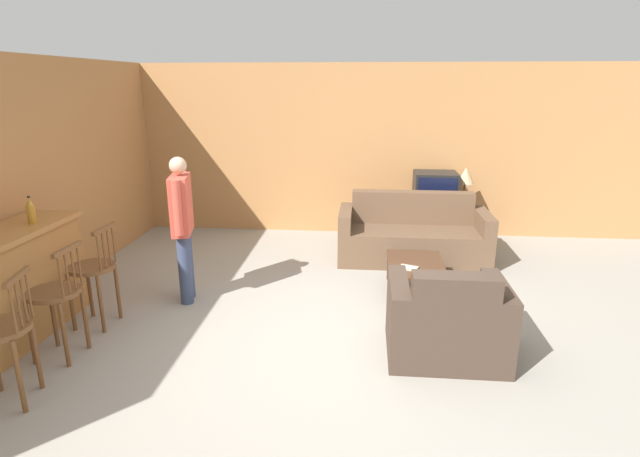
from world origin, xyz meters
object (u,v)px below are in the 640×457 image
object	(u,v)px
tv_unit	(433,221)
book_on_table	(408,268)
person_by_window	(182,222)
armchair_near	(447,323)
tv	(435,187)
bar_chair_mid	(56,299)
table_lamp	(466,177)
bottle	(31,211)
couch_far	(413,237)
bar_chair_far	(93,273)
coffee_table	(416,268)
bar_chair_near	(2,336)

from	to	relation	value
tv_unit	book_on_table	distance (m)	2.31
person_by_window	armchair_near	bearing A→B (deg)	-19.41
tv	person_by_window	bearing A→B (deg)	-140.30
bar_chair_mid	tv_unit	distance (m)	5.19
table_lamp	tv	bearing A→B (deg)	-179.60
armchair_near	person_by_window	bearing A→B (deg)	160.59
book_on_table	table_lamp	size ratio (longest dim) A/B	0.44
bottle	table_lamp	bearing A→B (deg)	34.64
couch_far	table_lamp	xyz separation A→B (m)	(0.81, 0.89, 0.67)
tv_unit	person_by_window	distance (m)	3.89
couch_far	book_on_table	bearing A→B (deg)	-96.81
bar_chair_far	person_by_window	bearing A→B (deg)	43.57
book_on_table	table_lamp	xyz separation A→B (m)	(0.97, 2.24, 0.61)
tv_unit	bottle	world-z (taller)	bottle
book_on_table	coffee_table	bearing A→B (deg)	60.58
armchair_near	tv	size ratio (longest dim) A/B	1.62
tv_unit	bottle	xyz separation A→B (m)	(-4.13, -3.15, 0.86)
bar_chair_mid	armchair_near	xyz separation A→B (m)	(3.34, 0.31, -0.23)
armchair_near	tv_unit	xyz separation A→B (m)	(0.30, 3.39, -0.02)
table_lamp	bar_chair_far	bearing A→B (deg)	-142.64
bar_chair_near	tv_unit	xyz separation A→B (m)	(3.63, 4.35, -0.25)
bar_chair_far	tv_unit	xyz separation A→B (m)	(3.63, 3.10, -0.25)
armchair_near	bottle	world-z (taller)	bottle
tv	table_lamp	bearing A→B (deg)	0.40
bottle	person_by_window	size ratio (longest dim) A/B	0.17
bar_chair_far	armchair_near	size ratio (longest dim) A/B	1.01
bar_chair_far	book_on_table	distance (m)	3.21
tv	couch_far	bearing A→B (deg)	-113.25
book_on_table	person_by_window	size ratio (longest dim) A/B	0.15
bar_chair_mid	couch_far	world-z (taller)	bar_chair_mid
couch_far	coffee_table	distance (m)	1.18
bar_chair_far	bottle	distance (m)	0.79
coffee_table	bottle	size ratio (longest dim) A/B	3.48
couch_far	bottle	bearing A→B (deg)	-148.89
coffee_table	bar_chair_mid	bearing A→B (deg)	-152.80
bar_chair_near	book_on_table	bearing A→B (deg)	34.38
bar_chair_mid	bar_chair_far	world-z (taller)	same
bar_chair_mid	bottle	size ratio (longest dim) A/B	3.84
bottle	person_by_window	bearing A→B (deg)	30.57
bar_chair_near	bar_chair_mid	size ratio (longest dim) A/B	1.00
bar_chair_far	couch_far	distance (m)	3.94
armchair_near	coffee_table	xyz separation A→B (m)	(-0.15, 1.33, -0.00)
bar_chair_near	bar_chair_mid	world-z (taller)	same
bar_chair_mid	coffee_table	distance (m)	3.59
bar_chair_far	couch_far	bearing A→B (deg)	34.25
bar_chair_near	bar_chair_far	world-z (taller)	same
bar_chair_far	tv	size ratio (longest dim) A/B	1.64
bar_chair_mid	couch_far	bearing A→B (deg)	40.90
armchair_near	bottle	size ratio (longest dim) A/B	3.80
bar_chair_near	tv_unit	world-z (taller)	bar_chair_near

